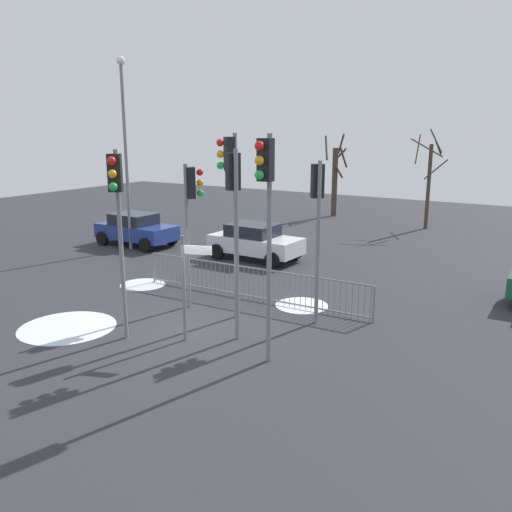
{
  "coord_description": "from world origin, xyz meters",
  "views": [
    {
      "loc": [
        8.61,
        -10.63,
        5.31
      ],
      "look_at": [
        0.13,
        3.13,
        1.43
      ],
      "focal_mm": 37.66,
      "sensor_mm": 36.0,
      "label": 1
    }
  ],
  "objects_px": {
    "traffic_light_rear_right": "(117,204)",
    "car_white_near": "(255,241)",
    "traffic_light_foreground_left": "(266,200)",
    "traffic_light_mid_left": "(317,205)",
    "direction_sign_post": "(186,282)",
    "traffic_light_rear_left": "(191,203)",
    "car_blue_far": "(136,229)",
    "traffic_light_mid_right": "(231,186)",
    "traffic_light_foreground_right": "(234,202)",
    "bare_tree_centre": "(429,181)",
    "street_lamp": "(125,138)",
    "bare_tree_left": "(335,178)"
  },
  "relations": [
    {
      "from": "traffic_light_rear_right",
      "to": "car_white_near",
      "type": "bearing_deg",
      "value": -111.79
    },
    {
      "from": "traffic_light_foreground_right",
      "to": "street_lamp",
      "type": "distance_m",
      "value": 11.59
    },
    {
      "from": "traffic_light_foreground_right",
      "to": "traffic_light_rear_right",
      "type": "distance_m",
      "value": 2.82
    },
    {
      "from": "bare_tree_left",
      "to": "bare_tree_centre",
      "type": "height_order",
      "value": "bare_tree_centre"
    },
    {
      "from": "traffic_light_rear_right",
      "to": "traffic_light_mid_right",
      "type": "bearing_deg",
      "value": -148.66
    },
    {
      "from": "traffic_light_rear_right",
      "to": "direction_sign_post",
      "type": "xyz_separation_m",
      "value": [
        1.39,
        0.83,
        -1.97
      ]
    },
    {
      "from": "traffic_light_foreground_left",
      "to": "traffic_light_foreground_right",
      "type": "distance_m",
      "value": 1.8
    },
    {
      "from": "traffic_light_mid_right",
      "to": "traffic_light_rear_left",
      "type": "height_order",
      "value": "traffic_light_mid_right"
    },
    {
      "from": "traffic_light_mid_left",
      "to": "bare_tree_centre",
      "type": "distance_m",
      "value": 16.07
    },
    {
      "from": "traffic_light_rear_left",
      "to": "bare_tree_left",
      "type": "relative_size",
      "value": 0.87
    },
    {
      "from": "car_white_near",
      "to": "traffic_light_rear_right",
      "type": "bearing_deg",
      "value": -77.28
    },
    {
      "from": "traffic_light_rear_left",
      "to": "direction_sign_post",
      "type": "height_order",
      "value": "traffic_light_rear_left"
    },
    {
      "from": "traffic_light_rear_right",
      "to": "car_white_near",
      "type": "xyz_separation_m",
      "value": [
        -1.71,
        9.12,
        -2.75
      ]
    },
    {
      "from": "traffic_light_rear_right",
      "to": "direction_sign_post",
      "type": "distance_m",
      "value": 2.55
    },
    {
      "from": "traffic_light_mid_left",
      "to": "direction_sign_post",
      "type": "xyz_separation_m",
      "value": [
        -2.13,
        -3.0,
        -1.74
      ]
    },
    {
      "from": "traffic_light_foreground_right",
      "to": "direction_sign_post",
      "type": "xyz_separation_m",
      "value": [
        -0.9,
        -0.83,
        -1.98
      ]
    },
    {
      "from": "traffic_light_foreground_right",
      "to": "traffic_light_rear_left",
      "type": "xyz_separation_m",
      "value": [
        -2.44,
        1.4,
        -0.37
      ]
    },
    {
      "from": "direction_sign_post",
      "to": "traffic_light_mid_left",
      "type": "bearing_deg",
      "value": 33.4
    },
    {
      "from": "traffic_light_foreground_right",
      "to": "car_white_near",
      "type": "relative_size",
      "value": 1.25
    },
    {
      "from": "traffic_light_mid_right",
      "to": "traffic_light_rear_right",
      "type": "distance_m",
      "value": 3.17
    },
    {
      "from": "traffic_light_mid_right",
      "to": "bare_tree_centre",
      "type": "height_order",
      "value": "bare_tree_centre"
    },
    {
      "from": "direction_sign_post",
      "to": "car_blue_far",
      "type": "height_order",
      "value": "direction_sign_post"
    },
    {
      "from": "traffic_light_mid_left",
      "to": "bare_tree_centre",
      "type": "xyz_separation_m",
      "value": [
        -1.06,
        16.02,
        -0.71
      ]
    },
    {
      "from": "car_blue_far",
      "to": "bare_tree_centre",
      "type": "xyz_separation_m",
      "value": [
        10.32,
        11.25,
        1.81
      ]
    },
    {
      "from": "traffic_light_rear_right",
      "to": "car_blue_far",
      "type": "relative_size",
      "value": 1.26
    },
    {
      "from": "car_white_near",
      "to": "bare_tree_centre",
      "type": "xyz_separation_m",
      "value": [
        4.18,
        10.72,
        1.81
      ]
    },
    {
      "from": "traffic_light_rear_left",
      "to": "traffic_light_rear_right",
      "type": "bearing_deg",
      "value": -39.08
    },
    {
      "from": "traffic_light_rear_left",
      "to": "traffic_light_mid_right",
      "type": "bearing_deg",
      "value": 40.38
    },
    {
      "from": "traffic_light_foreground_left",
      "to": "traffic_light_foreground_right",
      "type": "bearing_deg",
      "value": -31.79
    },
    {
      "from": "bare_tree_centre",
      "to": "direction_sign_post",
      "type": "bearing_deg",
      "value": -93.23
    },
    {
      "from": "traffic_light_rear_left",
      "to": "direction_sign_post",
      "type": "relative_size",
      "value": 1.57
    },
    {
      "from": "traffic_light_mid_right",
      "to": "car_blue_far",
      "type": "relative_size",
      "value": 1.35
    },
    {
      "from": "traffic_light_mid_left",
      "to": "car_white_near",
      "type": "height_order",
      "value": "traffic_light_mid_left"
    },
    {
      "from": "traffic_light_mid_right",
      "to": "traffic_light_rear_left",
      "type": "bearing_deg",
      "value": 29.63
    },
    {
      "from": "traffic_light_mid_left",
      "to": "car_blue_far",
      "type": "bearing_deg",
      "value": 112.67
    },
    {
      "from": "traffic_light_foreground_left",
      "to": "traffic_light_mid_right",
      "type": "distance_m",
      "value": 3.21
    },
    {
      "from": "bare_tree_centre",
      "to": "traffic_light_mid_right",
      "type": "bearing_deg",
      "value": -93.6
    },
    {
      "from": "bare_tree_centre",
      "to": "traffic_light_rear_right",
      "type": "bearing_deg",
      "value": -97.09
    },
    {
      "from": "traffic_light_foreground_right",
      "to": "direction_sign_post",
      "type": "height_order",
      "value": "traffic_light_foreground_right"
    },
    {
      "from": "direction_sign_post",
      "to": "car_white_near",
      "type": "distance_m",
      "value": 8.89
    },
    {
      "from": "traffic_light_mid_right",
      "to": "traffic_light_mid_left",
      "type": "bearing_deg",
      "value": -117.69
    },
    {
      "from": "traffic_light_foreground_left",
      "to": "bare_tree_centre",
      "type": "height_order",
      "value": "bare_tree_centre"
    },
    {
      "from": "traffic_light_foreground_left",
      "to": "traffic_light_mid_left",
      "type": "distance_m",
      "value": 3.18
    },
    {
      "from": "traffic_light_rear_left",
      "to": "direction_sign_post",
      "type": "bearing_deg",
      "value": -7.1
    },
    {
      "from": "traffic_light_rear_left",
      "to": "car_white_near",
      "type": "height_order",
      "value": "traffic_light_rear_left"
    },
    {
      "from": "street_lamp",
      "to": "bare_tree_left",
      "type": "relative_size",
      "value": 1.65
    },
    {
      "from": "traffic_light_rear_right",
      "to": "street_lamp",
      "type": "relative_size",
      "value": 0.59
    },
    {
      "from": "car_blue_far",
      "to": "car_white_near",
      "type": "bearing_deg",
      "value": 5.86
    },
    {
      "from": "traffic_light_mid_right",
      "to": "car_white_near",
      "type": "relative_size",
      "value": 1.34
    },
    {
      "from": "bare_tree_left",
      "to": "car_blue_far",
      "type": "bearing_deg",
      "value": -109.19
    }
  ]
}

